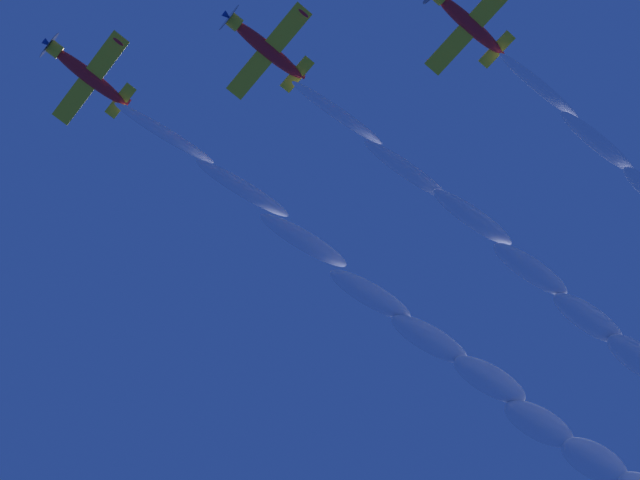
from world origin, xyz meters
TOP-DOWN VIEW (x-y plane):
  - airplane_lead at (-4.00, -0.13)m, footprint 7.71×7.04m
  - airplane_left_wingman at (1.17, 11.65)m, footprint 7.72×7.03m
  - airplane_right_wingman at (6.15, 24.85)m, footprint 7.71×7.03m
  - smoke_trail_lead at (-23.53, 40.37)m, footprint 28.49×57.04m

SIDE VIEW (x-z plane):
  - smoke_trail_lead at x=-23.53m, z-range 51.17..60.15m
  - airplane_lead at x=-4.00m, z-range 59.19..61.84m
  - airplane_left_wingman at x=1.17m, z-range 59.27..61.80m
  - airplane_right_wingman at x=6.15m, z-range 60.05..62.68m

